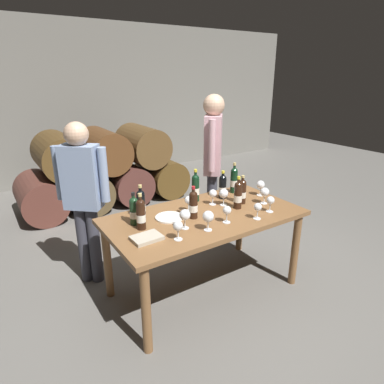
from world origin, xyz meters
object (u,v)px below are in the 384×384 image
Objects in this scene: wine_glass_9 at (189,201)px; wine_glass_5 at (265,192)px; serving_plate at (169,217)px; taster_seated_left at (83,191)px; wine_bottle_8 at (242,191)px; wine_glass_3 at (213,194)px; wine_glass_10 at (258,208)px; wine_bottle_5 at (223,186)px; wine_bottle_7 at (141,204)px; wine_glass_4 at (227,211)px; wine_glass_1 at (224,194)px; sommelier_presenting at (213,156)px; wine_bottle_4 at (134,211)px; wine_bottle_2 at (195,188)px; wine_bottle_6 at (193,204)px; wine_glass_6 at (178,227)px; wine_glass_0 at (261,185)px; wine_glass_7 at (185,215)px; tasting_notebook at (147,238)px; dining_table at (204,224)px; wine_glass_2 at (270,201)px; wine_bottle_3 at (234,180)px; wine_glass_8 at (208,217)px; wine_bottle_0 at (238,195)px; wine_bottle_1 at (141,214)px.

wine_glass_5 is at bearing -18.34° from wine_glass_9.
taster_seated_left is at bearing 131.17° from serving_plate.
taster_seated_left reaches higher than wine_bottle_8.
wine_glass_10 is (0.12, -0.47, -0.00)m from wine_glass_3.
wine_glass_3 is (-0.18, -0.08, -0.02)m from wine_bottle_5.
wine_glass_4 is at bearing -40.53° from wine_bottle_7.
sommelier_presenting is at bearing 61.29° from wine_glass_1.
wine_bottle_2 is at bearing 13.10° from wine_bottle_4.
wine_glass_10 is (0.05, -0.40, -0.01)m from wine_glass_1.
wine_bottle_5 is 0.55m from wine_bottle_6.
wine_glass_6 is 0.62× the size of serving_plate.
sommelier_presenting is (0.93, 0.64, 0.28)m from serving_plate.
wine_glass_0 is at bearing -22.05° from wine_bottle_5.
wine_bottle_5 is at bearing 29.08° from wine_glass_7.
wine_bottle_4 is at bearing 80.22° from tasting_notebook.
dining_table is 0.65m from tasting_notebook.
wine_glass_0 is 0.47m from wine_glass_1.
wine_glass_9 is at bearing -13.61° from wine_bottle_7.
wine_bottle_6 is 0.18× the size of taster_seated_left.
wine_glass_2 is 0.60× the size of serving_plate.
wine_glass_0 is at bearing -2.96° from wine_bottle_4.
wine_bottle_4 is 1.85× the size of wine_glass_3.
wine_bottle_3 is 0.76m from wine_bottle_6.
dining_table is at bearing -142.69° from wine_glass_3.
wine_glass_8 is at bearing -97.47° from wine_bottle_6.
wine_glass_6 is 0.10× the size of taster_seated_left.
wine_bottle_0 reaches higher than wine_glass_8.
wine_glass_3 is at bearing 104.58° from wine_glass_10.
wine_bottle_7 is 2.05× the size of wine_glass_2.
wine_glass_3 is (0.69, -0.09, -0.02)m from wine_bottle_7.
wine_bottle_4 is 1.70× the size of wine_glass_7.
wine_bottle_0 is 1.02× the size of wine_bottle_1.
wine_bottle_8 is 1.87× the size of wine_glass_4.
wine_glass_8 is 0.48m from wine_glass_10.
wine_bottle_8 reaches higher than wine_glass_9.
wine_bottle_0 reaches higher than wine_glass_10.
wine_bottle_4 reaches higher than wine_glass_10.
wine_bottle_3 is at bearing 12.95° from serving_plate.
wine_glass_5 is at bearing -39.44° from wine_bottle_2.
wine_bottle_1 is 1.20m from wine_glass_5.
sommelier_presenting is at bearing 75.46° from wine_bottle_8.
wine_bottle_3 reaches higher than wine_bottle_1.
wine_glass_7 is 1.13× the size of wine_glass_10.
wine_bottle_0 reaches higher than wine_bottle_8.
wine_bottle_7 reaches higher than tasting_notebook.
wine_glass_5 is at bearing 2.69° from wine_glass_7.
tasting_notebook is at bearing -167.47° from dining_table.
dining_table is 0.31m from wine_glass_4.
wine_bottle_3 is at bearing 95.61° from wine_glass_5.
wine_glass_1 is at bearing 11.36° from tasting_notebook.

